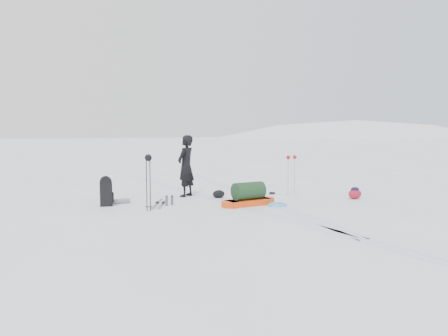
{
  "coord_description": "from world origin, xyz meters",
  "views": [
    {
      "loc": [
        -5.46,
        -10.78,
        2.02
      ],
      "look_at": [
        0.04,
        0.13,
        0.95
      ],
      "focal_mm": 35.0,
      "sensor_mm": 36.0,
      "label": 1
    }
  ],
  "objects_px": {
    "skier": "(186,166)",
    "pulk_sled": "(248,196)",
    "ski_poles_black": "(148,165)",
    "expedition_rucksack": "(108,192)"
  },
  "relations": [
    {
      "from": "skier",
      "to": "pulk_sled",
      "type": "distance_m",
      "value": 2.48
    },
    {
      "from": "ski_poles_black",
      "to": "skier",
      "type": "bearing_deg",
      "value": 23.22
    },
    {
      "from": "skier",
      "to": "ski_poles_black",
      "type": "xyz_separation_m",
      "value": [
        -1.71,
        -1.78,
        0.23
      ]
    },
    {
      "from": "expedition_rucksack",
      "to": "ski_poles_black",
      "type": "bearing_deg",
      "value": -49.65
    },
    {
      "from": "skier",
      "to": "ski_poles_black",
      "type": "distance_m",
      "value": 2.48
    },
    {
      "from": "pulk_sled",
      "to": "ski_poles_black",
      "type": "height_order",
      "value": "ski_poles_black"
    },
    {
      "from": "expedition_rucksack",
      "to": "ski_poles_black",
      "type": "relative_size",
      "value": 0.61
    },
    {
      "from": "skier",
      "to": "ski_poles_black",
      "type": "height_order",
      "value": "skier"
    },
    {
      "from": "pulk_sled",
      "to": "expedition_rucksack",
      "type": "bearing_deg",
      "value": 149.62
    },
    {
      "from": "skier",
      "to": "pulk_sled",
      "type": "bearing_deg",
      "value": 74.94
    }
  ]
}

